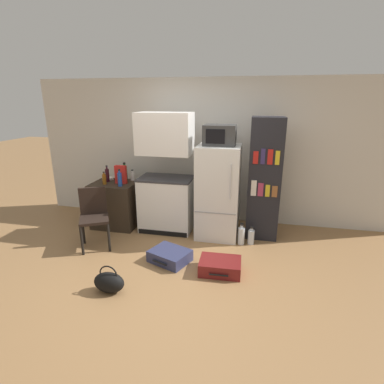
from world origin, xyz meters
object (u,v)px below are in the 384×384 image
object	(u,v)px
refrigerator	(218,192)
bottle_wine_dark	(107,175)
bottle_blue_soda	(120,179)
suitcase_large_flat	(220,266)
bookshelf	(264,179)
water_bottle_front	(241,235)
microwave	(220,135)
water_bottle_middle	(251,237)
kitchen_hutch	(166,178)
bottle_amber_beer	(104,179)
cereal_box	(121,174)
bottle_green_tall	(125,173)
bowl	(110,178)
bottle_milk_white	(133,176)
side_table	(116,204)
handbag	(109,282)
suitcase_small_flat	(170,256)
chair	(94,212)
bottle_clear_short	(123,175)

from	to	relation	value
refrigerator	bottle_wine_dark	distance (m)	1.90
bottle_blue_soda	suitcase_large_flat	bearing A→B (deg)	-28.37
bookshelf	water_bottle_front	xyz separation A→B (m)	(-0.29, -0.37, -0.79)
microwave	water_bottle_middle	bearing A→B (deg)	-21.56
kitchen_hutch	microwave	size ratio (longest dim) A/B	4.08
microwave	bottle_amber_beer	bearing A→B (deg)	-177.15
cereal_box	kitchen_hutch	bearing A→B (deg)	2.24
bottle_green_tall	bowl	xyz separation A→B (m)	(-0.30, 0.02, -0.12)
bottle_milk_white	microwave	bearing A→B (deg)	-8.98
side_table	refrigerator	world-z (taller)	refrigerator
bottle_amber_beer	water_bottle_front	bearing A→B (deg)	-4.01
bowl	water_bottle_front	distance (m)	2.45
handbag	suitcase_small_flat	bearing A→B (deg)	58.69
suitcase_small_flat	water_bottle_front	xyz separation A→B (m)	(0.91, 0.71, 0.06)
microwave	handbag	world-z (taller)	microwave
bowl	chair	world-z (taller)	chair
water_bottle_front	chair	bearing A→B (deg)	-167.20
bottle_green_tall	suitcase_large_flat	size ratio (longest dim) A/B	0.60
kitchen_hutch	microwave	bearing A→B (deg)	-3.22
kitchen_hutch	bottle_blue_soda	world-z (taller)	kitchen_hutch
chair	suitcase_small_flat	size ratio (longest dim) A/B	1.43
kitchen_hutch	suitcase_small_flat	distance (m)	1.34
chair	bottle_blue_soda	bearing A→B (deg)	46.63
kitchen_hutch	water_bottle_middle	world-z (taller)	kitchen_hutch
bottle_green_tall	chair	size ratio (longest dim) A/B	0.36
cereal_box	handbag	world-z (taller)	cereal_box
bottle_milk_white	bottle_amber_beer	bearing A→B (deg)	-136.69
kitchen_hutch	water_bottle_middle	size ratio (longest dim) A/B	6.81
bottle_clear_short	cereal_box	distance (m)	0.25
bookshelf	bottle_blue_soda	distance (m)	2.27
suitcase_large_flat	suitcase_small_flat	distance (m)	0.71
handbag	chair	bearing A→B (deg)	125.47
side_table	bottle_wine_dark	world-z (taller)	bottle_wine_dark
bottle_wine_dark	bottle_blue_soda	bearing A→B (deg)	-32.35
handbag	microwave	bearing A→B (deg)	60.44
side_table	bowl	bearing A→B (deg)	133.73
bottle_milk_white	handbag	distance (m)	2.19
side_table	refrigerator	bearing A→B (deg)	-0.61
bookshelf	chair	distance (m)	2.60
side_table	water_bottle_middle	bearing A→B (deg)	-5.83
bookshelf	water_bottle_middle	xyz separation A→B (m)	(-0.14, -0.34, -0.81)
microwave	chair	world-z (taller)	microwave
water_bottle_front	microwave	bearing A→B (deg)	147.62
microwave	suitcase_large_flat	size ratio (longest dim) A/B	0.88
microwave	bottle_milk_white	xyz separation A→B (m)	(-1.52, 0.24, -0.76)
microwave	water_bottle_front	world-z (taller)	microwave
kitchen_hutch	suitcase_large_flat	size ratio (longest dim) A/B	3.59
bottle_blue_soda	handbag	bearing A→B (deg)	-70.52
bottle_wine_dark	refrigerator	bearing A→B (deg)	-1.84
bottle_clear_short	bottle_amber_beer	bearing A→B (deg)	-117.49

